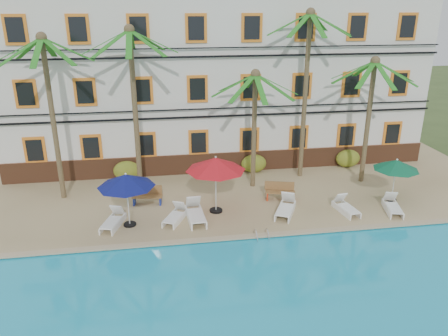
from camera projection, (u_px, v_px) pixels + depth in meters
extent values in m
plane|color=#384C23|center=(248.00, 232.00, 19.73)|extent=(100.00, 100.00, 0.00)
cube|color=tan|center=(230.00, 186.00, 24.31)|extent=(30.00, 12.00, 0.25)
cube|color=tan|center=(252.00, 236.00, 18.80)|extent=(30.00, 0.35, 0.06)
cube|color=silver|center=(217.00, 79.00, 27.12)|extent=(25.00, 6.00, 10.00)
cube|color=brown|center=(224.00, 162.00, 25.85)|extent=(25.00, 0.12, 1.20)
cube|color=orange|center=(35.00, 150.00, 23.87)|extent=(1.15, 0.10, 1.50)
cube|color=black|center=(35.00, 150.00, 23.82)|extent=(0.85, 0.04, 1.20)
cube|color=orange|center=(91.00, 148.00, 24.31)|extent=(1.15, 0.10, 1.50)
cube|color=black|center=(91.00, 148.00, 24.26)|extent=(0.85, 0.04, 1.20)
cube|color=orange|center=(146.00, 145.00, 24.74)|extent=(1.15, 0.10, 1.50)
cube|color=black|center=(146.00, 145.00, 24.69)|extent=(0.85, 0.04, 1.20)
cube|color=orange|center=(199.00, 143.00, 25.18)|extent=(1.15, 0.10, 1.50)
cube|color=black|center=(199.00, 143.00, 25.13)|extent=(0.85, 0.04, 1.20)
cube|color=orange|center=(249.00, 140.00, 25.61)|extent=(1.15, 0.10, 1.50)
cube|color=black|center=(250.00, 140.00, 25.57)|extent=(0.85, 0.04, 1.20)
cube|color=orange|center=(299.00, 138.00, 26.05)|extent=(1.15, 0.10, 1.50)
cube|color=black|center=(299.00, 138.00, 26.00)|extent=(0.85, 0.04, 1.20)
cube|color=orange|center=(346.00, 136.00, 26.48)|extent=(1.15, 0.10, 1.50)
cube|color=black|center=(346.00, 136.00, 26.44)|extent=(0.85, 0.04, 1.20)
cube|color=orange|center=(392.00, 134.00, 26.92)|extent=(1.15, 0.10, 1.50)
cube|color=black|center=(392.00, 134.00, 26.87)|extent=(0.85, 0.04, 1.20)
cube|color=orange|center=(26.00, 94.00, 22.77)|extent=(1.15, 0.10, 1.50)
cube|color=black|center=(26.00, 94.00, 22.73)|extent=(0.85, 0.04, 1.20)
cube|color=orange|center=(85.00, 92.00, 23.21)|extent=(1.15, 0.10, 1.50)
cube|color=black|center=(85.00, 92.00, 23.16)|extent=(0.85, 0.04, 1.20)
cube|color=orange|center=(142.00, 90.00, 23.64)|extent=(1.15, 0.10, 1.50)
cube|color=black|center=(142.00, 91.00, 23.60)|extent=(0.85, 0.04, 1.20)
cube|color=orange|center=(197.00, 89.00, 24.08)|extent=(1.15, 0.10, 1.50)
cube|color=black|center=(197.00, 89.00, 24.03)|extent=(0.85, 0.04, 1.20)
cube|color=orange|center=(251.00, 87.00, 24.52)|extent=(1.15, 0.10, 1.50)
cube|color=black|center=(251.00, 88.00, 24.47)|extent=(0.85, 0.04, 1.20)
cube|color=orange|center=(302.00, 86.00, 24.95)|extent=(1.15, 0.10, 1.50)
cube|color=black|center=(302.00, 86.00, 24.91)|extent=(0.85, 0.04, 1.20)
cube|color=orange|center=(351.00, 85.00, 25.39)|extent=(1.15, 0.10, 1.50)
cube|color=black|center=(352.00, 85.00, 25.34)|extent=(0.85, 0.04, 1.20)
cube|color=orange|center=(399.00, 83.00, 25.82)|extent=(1.15, 0.10, 1.50)
cube|color=black|center=(400.00, 83.00, 25.78)|extent=(0.85, 0.04, 1.20)
cube|color=orange|center=(15.00, 30.00, 21.64)|extent=(1.15, 0.10, 1.50)
cube|color=black|center=(15.00, 30.00, 21.59)|extent=(0.85, 0.04, 1.20)
cube|color=orange|center=(78.00, 29.00, 22.08)|extent=(1.15, 0.10, 1.50)
cube|color=black|center=(78.00, 29.00, 22.03)|extent=(0.85, 0.04, 1.20)
cube|color=orange|center=(138.00, 29.00, 22.51)|extent=(1.15, 0.10, 1.50)
cube|color=black|center=(138.00, 29.00, 22.47)|extent=(0.85, 0.04, 1.20)
cube|color=orange|center=(196.00, 28.00, 22.95)|extent=(1.15, 0.10, 1.50)
cube|color=black|center=(196.00, 28.00, 22.90)|extent=(0.85, 0.04, 1.20)
cube|color=orange|center=(252.00, 28.00, 23.38)|extent=(1.15, 0.10, 1.50)
cube|color=black|center=(252.00, 28.00, 23.34)|extent=(0.85, 0.04, 1.20)
cube|color=orange|center=(305.00, 27.00, 23.82)|extent=(1.15, 0.10, 1.50)
cube|color=black|center=(306.00, 27.00, 23.77)|extent=(0.85, 0.04, 1.20)
cube|color=orange|center=(357.00, 27.00, 24.26)|extent=(1.15, 0.10, 1.50)
cube|color=black|center=(358.00, 27.00, 24.21)|extent=(0.85, 0.04, 1.20)
cube|color=orange|center=(407.00, 26.00, 24.69)|extent=(1.15, 0.10, 1.50)
cube|color=black|center=(408.00, 26.00, 24.64)|extent=(0.85, 0.04, 1.20)
cube|color=black|center=(225.00, 116.00, 24.71)|extent=(25.00, 0.08, 0.10)
cube|color=black|center=(225.00, 108.00, 24.55)|extent=(25.00, 0.08, 0.06)
cube|color=black|center=(225.00, 56.00, 23.54)|extent=(25.00, 0.08, 0.10)
cube|color=black|center=(225.00, 48.00, 23.38)|extent=(25.00, 0.08, 0.06)
cylinder|color=brown|center=(53.00, 123.00, 21.22)|extent=(0.26, 0.26, 7.99)
sphere|color=brown|center=(41.00, 37.00, 19.81)|extent=(0.50, 0.50, 0.50)
cube|color=#1E701A|center=(48.00, 47.00, 21.04)|extent=(0.28, 2.26, 1.13)
cube|color=#1E701A|center=(29.00, 48.00, 20.62)|extent=(1.79, 1.79, 1.13)
cube|color=#1E701A|center=(17.00, 50.00, 19.84)|extent=(2.26, 0.28, 1.13)
cube|color=#1E701A|center=(20.00, 52.00, 19.15)|extent=(1.79, 1.79, 1.13)
cube|color=#1E701A|center=(37.00, 52.00, 18.97)|extent=(0.28, 2.26, 1.13)
cube|color=#1E701A|center=(58.00, 51.00, 19.38)|extent=(1.79, 1.79, 1.13)
cube|color=#1E701A|center=(68.00, 49.00, 20.17)|extent=(2.26, 0.28, 1.13)
cube|color=#1E701A|center=(64.00, 48.00, 20.85)|extent=(1.79, 1.79, 1.13)
cylinder|color=brown|center=(136.00, 116.00, 21.85)|extent=(0.26, 0.26, 8.29)
sphere|color=brown|center=(129.00, 29.00, 20.38)|extent=(0.50, 0.50, 0.50)
cube|color=#1E701A|center=(131.00, 40.00, 21.61)|extent=(0.28, 2.26, 1.13)
cube|color=#1E701A|center=(114.00, 40.00, 21.19)|extent=(1.79, 1.79, 1.13)
cube|color=#1E701A|center=(106.00, 42.00, 20.41)|extent=(2.26, 0.28, 1.13)
cube|color=#1E701A|center=(111.00, 43.00, 19.73)|extent=(1.79, 1.79, 1.13)
cube|color=#1E701A|center=(129.00, 44.00, 19.54)|extent=(0.28, 2.26, 1.13)
cube|color=#1E701A|center=(147.00, 43.00, 19.96)|extent=(1.79, 1.79, 1.13)
cube|color=#1E701A|center=(154.00, 41.00, 20.74)|extent=(2.26, 0.28, 1.13)
cube|color=#1E701A|center=(147.00, 40.00, 21.42)|extent=(1.79, 1.79, 1.13)
cylinder|color=brown|center=(254.00, 132.00, 23.00)|extent=(0.26, 0.26, 6.10)
sphere|color=brown|center=(255.00, 74.00, 21.92)|extent=(0.50, 0.50, 0.50)
cube|color=#1E701A|center=(251.00, 81.00, 23.15)|extent=(0.28, 2.26, 1.13)
cube|color=#1E701A|center=(237.00, 83.00, 22.73)|extent=(1.79, 1.79, 1.13)
cube|color=#1E701A|center=(233.00, 85.00, 21.95)|extent=(2.26, 0.28, 1.13)
cube|color=#1E701A|center=(243.00, 88.00, 21.27)|extent=(1.79, 1.79, 1.13)
cube|color=#1E701A|center=(260.00, 89.00, 21.08)|extent=(0.28, 2.26, 1.13)
cube|color=#1E701A|center=(274.00, 87.00, 21.50)|extent=(1.79, 1.79, 1.13)
cube|color=#1E701A|center=(277.00, 84.00, 22.28)|extent=(2.26, 0.28, 1.13)
cube|color=#1E701A|center=(267.00, 82.00, 22.96)|extent=(1.79, 1.79, 1.13)
cylinder|color=brown|center=(305.00, 99.00, 23.92)|extent=(0.26, 0.26, 8.98)
sphere|color=brown|center=(311.00, 13.00, 22.33)|extent=(0.50, 0.50, 0.50)
cube|color=#1E701A|center=(303.00, 23.00, 23.56)|extent=(0.28, 2.26, 1.13)
cube|color=#1E701A|center=(290.00, 23.00, 23.14)|extent=(1.79, 1.79, 1.13)
cube|color=#1E701A|center=(289.00, 24.00, 22.36)|extent=(2.26, 0.28, 1.13)
cube|color=#1E701A|center=(300.00, 25.00, 21.67)|extent=(1.79, 1.79, 1.13)
cube|color=#1E701A|center=(318.00, 25.00, 21.49)|extent=(0.28, 2.26, 1.13)
cube|color=#1E701A|center=(330.00, 24.00, 21.90)|extent=(1.79, 1.79, 1.13)
cube|color=#1E701A|center=(331.00, 24.00, 22.68)|extent=(2.26, 0.28, 1.13)
cube|color=#1E701A|center=(319.00, 23.00, 23.37)|extent=(1.79, 1.79, 1.13)
cylinder|color=brown|center=(368.00, 124.00, 23.55)|extent=(0.26, 0.26, 6.66)
sphere|color=brown|center=(375.00, 61.00, 22.37)|extent=(0.50, 0.50, 0.50)
cube|color=#1E701A|center=(364.00, 69.00, 23.60)|extent=(0.28, 2.26, 1.13)
cube|color=#1E701A|center=(353.00, 70.00, 23.18)|extent=(1.79, 1.79, 1.13)
cube|color=#1E701A|center=(353.00, 72.00, 22.40)|extent=(2.26, 0.28, 1.13)
cube|color=#1E701A|center=(367.00, 74.00, 21.71)|extent=(1.79, 1.79, 1.13)
cube|color=#1E701A|center=(385.00, 75.00, 21.52)|extent=(0.28, 2.26, 1.13)
cube|color=#1E701A|center=(396.00, 74.00, 21.94)|extent=(1.79, 1.79, 1.13)
cube|color=#1E701A|center=(394.00, 71.00, 22.72)|extent=(2.26, 0.28, 1.13)
cube|color=#1E701A|center=(381.00, 69.00, 23.41)|extent=(1.79, 1.79, 1.13)
ellipsoid|color=#27611B|center=(127.00, 170.00, 24.73)|extent=(1.50, 0.90, 1.10)
ellipsoid|color=#27611B|center=(254.00, 164.00, 25.80)|extent=(1.50, 0.90, 1.10)
ellipsoid|color=#27611B|center=(348.00, 158.00, 26.65)|extent=(1.50, 0.90, 1.10)
cylinder|color=black|center=(130.00, 224.00, 19.78)|extent=(0.57, 0.57, 0.08)
cylinder|color=silver|center=(128.00, 201.00, 19.36)|extent=(0.06, 0.06, 2.45)
cone|color=#0D135C|center=(126.00, 180.00, 19.02)|extent=(2.55, 2.55, 0.56)
sphere|color=silver|center=(126.00, 174.00, 18.91)|extent=(0.10, 0.10, 0.10)
cylinder|color=black|center=(216.00, 210.00, 21.10)|extent=(0.64, 0.64, 0.09)
cylinder|color=silver|center=(216.00, 185.00, 20.63)|extent=(0.06, 0.06, 2.73)
cone|color=red|center=(216.00, 164.00, 20.25)|extent=(2.84, 2.84, 0.62)
sphere|color=silver|center=(216.00, 157.00, 20.13)|extent=(0.10, 0.10, 0.10)
cylinder|color=black|center=(391.00, 200.00, 22.27)|extent=(0.51, 0.51, 0.07)
cylinder|color=silver|center=(394.00, 181.00, 21.89)|extent=(0.06, 0.06, 2.17)
cone|color=#0A5737|center=(396.00, 165.00, 21.59)|extent=(2.26, 2.26, 0.50)
sphere|color=silver|center=(397.00, 160.00, 21.49)|extent=(0.10, 0.10, 0.10)
cube|color=white|center=(111.00, 223.00, 19.37)|extent=(0.90, 1.34, 0.06)
cube|color=white|center=(117.00, 210.00, 20.08)|extent=(0.68, 0.60, 0.61)
cube|color=white|center=(107.00, 223.00, 19.68)|extent=(0.57, 1.69, 0.28)
cube|color=white|center=(119.00, 224.00, 19.61)|extent=(0.57, 1.69, 0.28)
cube|color=white|center=(173.00, 217.00, 19.87)|extent=(1.02, 1.31, 0.06)
cube|color=white|center=(180.00, 206.00, 20.53)|extent=(0.69, 0.64, 0.60)
cube|color=white|center=(170.00, 217.00, 20.20)|extent=(0.79, 1.55, 0.28)
cube|color=white|center=(181.00, 219.00, 20.05)|extent=(0.79, 1.55, 0.28)
cube|color=white|center=(197.00, 216.00, 19.89)|extent=(0.76, 1.49, 0.07)
cube|color=white|center=(193.00, 201.00, 20.72)|extent=(0.70, 0.57, 0.72)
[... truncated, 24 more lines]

